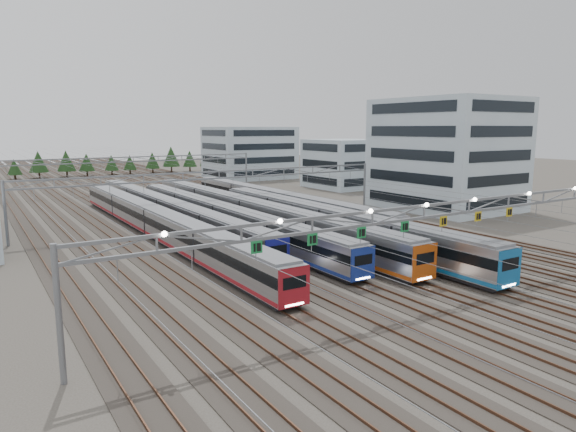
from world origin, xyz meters
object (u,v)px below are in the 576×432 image
train_c (222,217)px  train_e (329,223)px  train_d (249,212)px  train_b (166,210)px  gantry_far (133,163)px  depot_bldg_south (446,154)px  train_f (277,202)px  train_a (155,221)px  gantry_near (425,214)px  gantry_mid (219,181)px  depot_bldg_north (249,153)px  depot_bldg_mid (343,164)px

train_c → train_e: train_e is taller
train_d → train_b: bearing=133.7°
gantry_far → depot_bldg_south: size_ratio=2.56×
train_d → train_e: bearing=-71.0°
train_b → train_f: train_f is taller
train_b → train_d: (9.00, -9.43, 0.17)m
train_a → train_b: (4.50, 8.79, -0.05)m
gantry_near → depot_bldg_south: bearing=39.1°
train_f → gantry_mid: size_ratio=1.01×
gantry_near → train_c: bearing=93.6°
gantry_mid → depot_bldg_north: bearing=58.4°
train_f → gantry_far: 44.54m
gantry_far → train_f: bearing=-75.3°
train_f → gantry_far: bearing=104.7°
train_a → gantry_mid: gantry_mid is taller
train_d → gantry_mid: size_ratio=1.19×
train_b → depot_bldg_mid: depot_bldg_mid is taller
train_e → depot_bldg_north: size_ratio=2.34×
train_c → train_f: train_f is taller
train_c → depot_bldg_mid: size_ratio=3.72×
train_e → train_f: 20.61m
train_c → train_d: 4.54m
train_b → train_c: (4.50, -10.00, 0.00)m
train_e → depot_bldg_north: depot_bldg_north is taller
train_f → depot_bldg_north: 64.24m
train_e → depot_bldg_mid: bearing=50.0°
gantry_near → gantry_mid: bearing=89.9°
train_f → gantry_near: (-11.30, -42.24, 4.95)m
gantry_near → gantry_far: gantry_near is taller
train_b → train_e: size_ratio=1.26×
train_d → depot_bldg_mid: (42.66, 32.51, 3.50)m
train_b → train_d: 13.04m
gantry_mid → train_c: bearing=-112.2°
train_e → gantry_near: (-6.80, -22.12, 4.83)m
train_a → depot_bldg_north: size_ratio=3.05×
train_a → train_d: (13.50, -0.64, 0.12)m
depot_bldg_mid → depot_bldg_north: size_ratio=0.73×
train_e → gantry_mid: size_ratio=0.91×
train_a → train_e: (18.00, -13.69, 0.16)m
depot_bldg_north → train_c: bearing=-120.8°
train_d → gantry_near: (-2.30, -35.17, 4.87)m
train_a → depot_bldg_south: depot_bldg_south is taller
train_a → train_b: train_a is taller
train_e → train_f: size_ratio=0.91×
train_f → depot_bldg_south: (28.79, -9.60, 7.42)m
train_a → gantry_mid: size_ratio=1.19×
train_c → gantry_mid: size_ratio=1.06×
train_c → depot_bldg_north: 77.23m
train_e → gantry_far: 63.49m
gantry_near → depot_bldg_south: depot_bldg_south is taller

